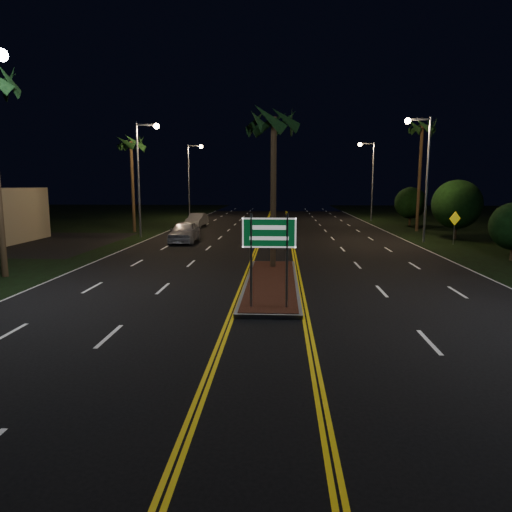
# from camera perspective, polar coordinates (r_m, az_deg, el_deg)

# --- Properties ---
(ground) EXTENTS (120.00, 120.00, 0.00)m
(ground) POSITION_cam_1_polar(r_m,az_deg,el_deg) (13.02, 1.27, -10.33)
(ground) COLOR black
(ground) RESTS_ON ground
(median_island) EXTENTS (2.25, 10.25, 0.17)m
(median_island) POSITION_cam_1_polar(r_m,az_deg,el_deg) (19.74, 1.94, -3.35)
(median_island) COLOR gray
(median_island) RESTS_ON ground
(highway_sign) EXTENTS (1.80, 0.08, 3.20)m
(highway_sign) POSITION_cam_1_polar(r_m,az_deg,el_deg) (15.20, 1.65, 1.80)
(highway_sign) COLOR gray
(highway_sign) RESTS_ON ground
(streetlight_left_mid) EXTENTS (1.91, 0.44, 9.00)m
(streetlight_left_mid) POSITION_cam_1_polar(r_m,az_deg,el_deg) (37.93, -13.98, 10.81)
(streetlight_left_mid) COLOR gray
(streetlight_left_mid) RESTS_ON ground
(streetlight_left_far) EXTENTS (1.91, 0.44, 9.00)m
(streetlight_left_far) POSITION_cam_1_polar(r_m,az_deg,el_deg) (57.35, -8.05, 10.30)
(streetlight_left_far) COLOR gray
(streetlight_left_far) RESTS_ON ground
(streetlight_right_mid) EXTENTS (1.91, 0.44, 9.00)m
(streetlight_right_mid) POSITION_cam_1_polar(r_m,az_deg,el_deg) (35.79, 20.09, 10.65)
(streetlight_right_mid) COLOR gray
(streetlight_right_mid) RESTS_ON ground
(streetlight_right_far) EXTENTS (1.91, 0.44, 9.00)m
(streetlight_right_far) POSITION_cam_1_polar(r_m,az_deg,el_deg) (55.24, 14.03, 10.17)
(streetlight_right_far) COLOR gray
(streetlight_right_far) RESTS_ON ground
(palm_median) EXTENTS (2.40, 2.40, 8.30)m
(palm_median) POSITION_cam_1_polar(r_m,az_deg,el_deg) (22.97, 2.23, 16.44)
(palm_median) COLOR #382819
(palm_median) RESTS_ON ground
(palm_left_far) EXTENTS (2.40, 2.40, 8.80)m
(palm_left_far) POSITION_cam_1_polar(r_m,az_deg,el_deg) (42.52, -15.37, 13.36)
(palm_left_far) COLOR #382819
(palm_left_far) RESTS_ON ground
(palm_right_far) EXTENTS (2.40, 2.40, 10.30)m
(palm_right_far) POSITION_cam_1_polar(r_m,az_deg,el_deg) (44.32, 20.07, 14.77)
(palm_right_far) COLOR #382819
(palm_right_far) RESTS_ON ground
(shrub_mid) EXTENTS (3.78, 3.78, 4.62)m
(shrub_mid) POSITION_cam_1_polar(r_m,az_deg,el_deg) (38.78, 23.82, 5.93)
(shrub_mid) COLOR #382819
(shrub_mid) RESTS_ON ground
(shrub_far) EXTENTS (3.24, 3.24, 3.96)m
(shrub_far) POSITION_cam_1_polar(r_m,az_deg,el_deg) (50.14, 18.77, 6.31)
(shrub_far) COLOR #382819
(shrub_far) RESTS_ON ground
(car_near) EXTENTS (2.44, 5.53, 1.83)m
(car_near) POSITION_cam_1_polar(r_m,az_deg,el_deg) (34.27, -8.94, 3.24)
(car_near) COLOR silver
(car_near) RESTS_ON ground
(car_far) EXTENTS (2.38, 4.82, 1.56)m
(car_far) POSITION_cam_1_polar(r_m,az_deg,el_deg) (46.64, -7.39, 4.62)
(car_far) COLOR silver
(car_far) RESTS_ON ground
(warning_sign) EXTENTS (0.92, 0.43, 2.36)m
(warning_sign) POSITION_cam_1_polar(r_m,az_deg,el_deg) (35.41, 23.58, 3.77)
(warning_sign) COLOR gray
(warning_sign) RESTS_ON ground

